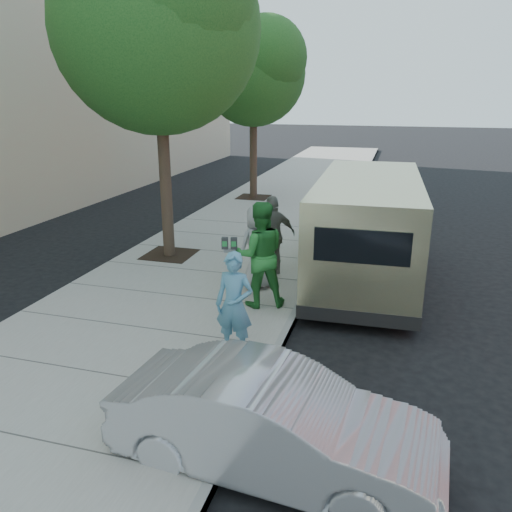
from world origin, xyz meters
name	(u,v)px	position (x,y,z in m)	size (l,w,h in m)	color
ground	(224,308)	(0.00, 0.00, 0.00)	(120.00, 120.00, 0.00)	black
sidewalk	(177,299)	(-1.00, 0.00, 0.07)	(5.00, 60.00, 0.15)	gray
curb_face	(296,312)	(1.44, 0.00, 0.07)	(0.12, 60.00, 0.16)	gray
tree_near	(158,20)	(-2.25, 2.40, 5.55)	(4.62, 4.60, 7.53)	black
tree_far	(255,68)	(-2.25, 10.00, 4.88)	(3.92, 3.80, 6.49)	black
parking_meter	(230,257)	(0.22, -0.25, 1.14)	(0.30, 0.16, 1.37)	gray
van	(367,226)	(2.51, 2.43, 1.22)	(2.27, 6.29, 2.31)	beige
sedan	(274,423)	(2.00, -4.03, 0.60)	(1.27, 3.63, 1.20)	#A4A6AB
person_officer	(234,305)	(0.85, -1.92, 0.97)	(0.60, 0.39, 1.65)	#518FAC
person_green_shirt	(260,255)	(0.72, 0.02, 1.16)	(0.98, 0.76, 2.01)	#277930
person_gray_shirt	(258,247)	(0.44, 0.89, 1.03)	(0.86, 0.56, 1.75)	#9F9FA1
person_striped_polo	(273,235)	(0.53, 1.80, 1.03)	(1.03, 0.43, 1.77)	slate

